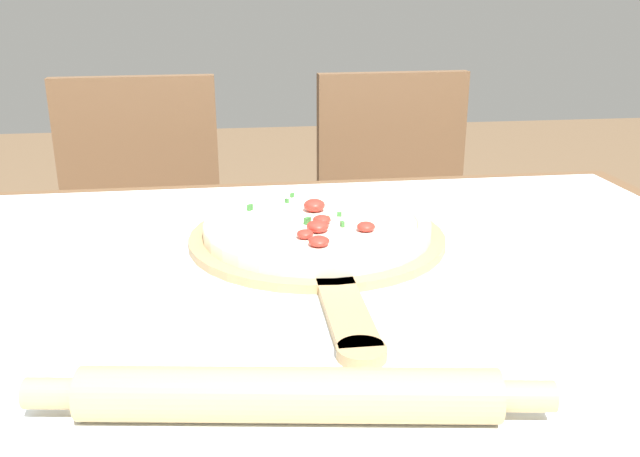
{
  "coord_description": "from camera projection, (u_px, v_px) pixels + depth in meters",
  "views": [
    {
      "loc": [
        -0.14,
        -0.76,
        1.09
      ],
      "look_at": [
        -0.02,
        0.1,
        0.78
      ],
      "focal_mm": 38.0,
      "sensor_mm": 36.0,
      "label": 1
    }
  ],
  "objects": [
    {
      "name": "rolling_pin",
      "position": [
        289.0,
        395.0,
        0.55
      ],
      "size": [
        0.43,
        0.1,
        0.05
      ],
      "rotation": [
        0.0,
        0.0,
        -0.15
      ],
      "color": "tan",
      "rests_on": "towel_cloth"
    },
    {
      "name": "pizza_peel",
      "position": [
        319.0,
        242.0,
        0.94
      ],
      "size": [
        0.36,
        0.53,
        0.01
      ],
      "color": "tan",
      "rests_on": "towel_cloth"
    },
    {
      "name": "chair_right",
      "position": [
        399.0,
        230.0,
        1.7
      ],
      "size": [
        0.42,
        0.42,
        0.9
      ],
      "rotation": [
        0.0,
        0.0,
        0.04
      ],
      "color": "brown",
      "rests_on": "ground_plane"
    },
    {
      "name": "towel_cloth",
      "position": [
        348.0,
        280.0,
        0.84
      ],
      "size": [
        1.13,
        0.88,
        0.0
      ],
      "color": "silver",
      "rests_on": "dining_table"
    },
    {
      "name": "dining_table",
      "position": [
        347.0,
        359.0,
        0.88
      ],
      "size": [
        1.21,
        0.96,
        0.75
      ],
      "color": "brown",
      "rests_on": "ground_plane"
    },
    {
      "name": "pizza",
      "position": [
        317.0,
        225.0,
        0.95
      ],
      "size": [
        0.32,
        0.32,
        0.04
      ],
      "color": "beige",
      "rests_on": "pizza_peel"
    },
    {
      "name": "chair_left",
      "position": [
        143.0,
        241.0,
        1.62
      ],
      "size": [
        0.42,
        0.42,
        0.9
      ],
      "rotation": [
        0.0,
        0.0,
        0.04
      ],
      "color": "brown",
      "rests_on": "ground_plane"
    }
  ]
}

